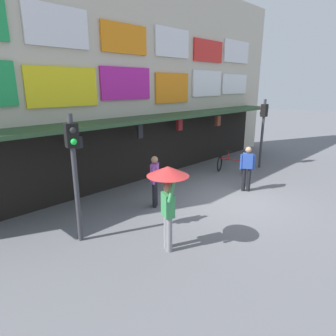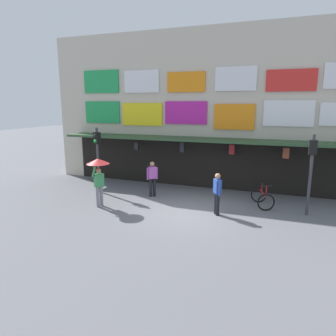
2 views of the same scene
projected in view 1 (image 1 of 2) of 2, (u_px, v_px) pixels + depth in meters
ground_plane at (231, 201)px, 9.88m from camera, size 80.00×80.00×0.00m
shopfront at (141, 81)px, 11.85m from camera, size 18.00×2.60×8.00m
traffic_light_near at (74, 159)px, 6.81m from camera, size 0.32×0.35×3.20m
traffic_light_far at (263, 123)px, 13.38m from camera, size 0.28×0.33×3.20m
bicycle_parked at (232, 164)px, 12.98m from camera, size 1.05×1.33×1.05m
pedestrian_in_green at (155, 179)px, 9.21m from camera, size 0.44×0.39×1.68m
pedestrian_with_umbrella at (168, 185)px, 6.53m from camera, size 0.96×0.96×2.08m
pedestrian_in_black at (247, 166)px, 10.59m from camera, size 0.38×0.46×1.68m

